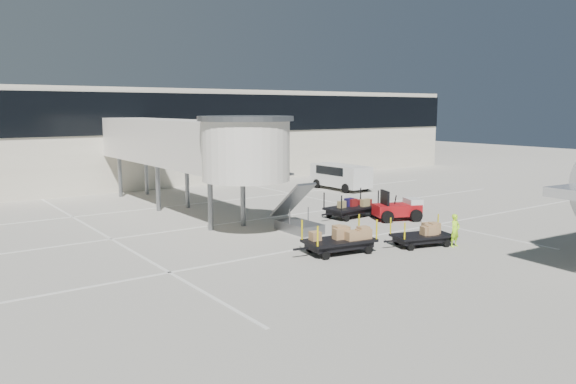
% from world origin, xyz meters
% --- Properties ---
extents(ground, '(140.00, 140.00, 0.00)m').
position_xyz_m(ground, '(0.00, 0.00, 0.00)').
color(ground, '#BBB6A7').
rests_on(ground, ground).
extents(lane_markings, '(40.00, 30.00, 0.02)m').
position_xyz_m(lane_markings, '(-0.67, 9.33, 0.01)').
color(lane_markings, silver).
rests_on(lane_markings, ground).
extents(terminal, '(64.00, 12.11, 15.20)m').
position_xyz_m(terminal, '(-0.35, 29.94, 4.11)').
color(terminal, beige).
rests_on(terminal, ground).
extents(jet_bridge, '(5.70, 20.40, 6.03)m').
position_xyz_m(jet_bridge, '(-3.97, 12.26, 4.28)').
color(jet_bridge, silver).
rests_on(jet_bridge, ground).
extents(baggage_tug, '(2.95, 2.51, 1.75)m').
position_xyz_m(baggage_tug, '(5.12, 4.16, 0.64)').
color(baggage_tug, maroon).
rests_on(baggage_tug, ground).
extents(suitcase_cart, '(4.00, 1.81, 1.55)m').
position_xyz_m(suitcase_cart, '(3.41, 6.31, 0.53)').
color(suitcase_cart, black).
rests_on(suitcase_cart, ground).
extents(box_cart_near, '(3.45, 2.05, 1.33)m').
position_xyz_m(box_cart_near, '(1.39, -0.78, 0.54)').
color(box_cart_near, black).
rests_on(box_cart_near, ground).
extents(box_cart_far, '(3.95, 2.04, 1.52)m').
position_xyz_m(box_cart_far, '(-2.80, 0.45, 0.59)').
color(box_cart_far, black).
rests_on(box_cart_far, ground).
extents(ground_worker, '(0.57, 0.38, 1.54)m').
position_xyz_m(ground_worker, '(2.60, -1.80, 0.77)').
color(ground_worker, '#ADFF1A').
rests_on(ground_worker, ground).
extents(minivan, '(2.38, 5.20, 1.95)m').
position_xyz_m(minivan, '(10.53, 15.62, 1.17)').
color(minivan, silver).
rests_on(minivan, ground).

